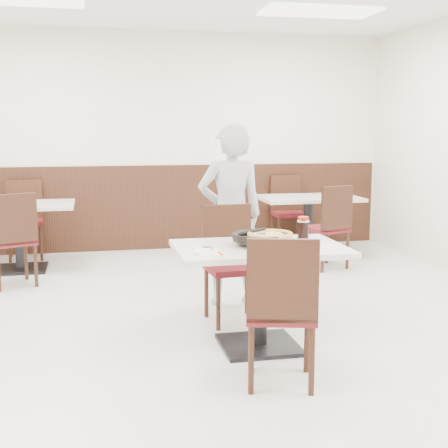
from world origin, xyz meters
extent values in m
plane|color=beige|center=(0.00, 0.00, 0.00)|extent=(7.00, 7.00, 0.00)
cube|color=silver|center=(0.00, 3.50, 1.40)|extent=(6.00, 0.04, 2.80)
cube|color=black|center=(0.00, 3.48, 0.55)|extent=(5.90, 0.03, 1.10)
cube|color=white|center=(-1.50, 1.80, 2.78)|extent=(1.20, 0.60, 0.02)
cube|color=white|center=(1.50, 1.80, 2.78)|extent=(1.20, 0.60, 0.02)
cylinder|color=black|center=(0.32, -0.43, 0.77)|extent=(0.11, 0.11, 0.04)
cylinder|color=black|center=(0.28, -0.38, 0.79)|extent=(0.41, 0.41, 0.01)
cylinder|color=tan|center=(0.35, -0.41, 0.81)|extent=(0.31, 0.31, 0.02)
cube|color=white|center=(0.28, -0.45, 0.84)|extent=(0.08, 0.10, 0.00)
cube|color=white|center=(-0.14, -0.60, 0.75)|extent=(0.16, 0.16, 0.00)
cylinder|color=white|center=(-0.15, -0.58, 0.76)|extent=(0.18, 0.18, 0.01)
cube|color=white|center=(-0.11, -0.55, 0.77)|extent=(0.05, 0.15, 0.00)
cylinder|color=black|center=(0.67, -0.20, 0.81)|extent=(0.09, 0.09, 0.13)
cylinder|color=#AB1D07|center=(0.69, -0.13, 0.83)|extent=(0.08, 0.08, 0.16)
imported|color=#B5B5BA|center=(0.32, 0.76, 0.81)|extent=(0.61, 0.41, 1.62)
camera|label=1|loc=(-0.88, -4.61, 1.58)|focal=50.00mm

